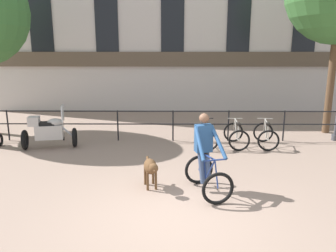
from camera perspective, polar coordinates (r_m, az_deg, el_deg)
The scene contains 9 objects.
ground_plane at distance 6.36m, azimuth 1.14°, elevation -15.18°, with size 60.00×60.00×0.00m, color gray.
canal_railing at distance 11.05m, azimuth 0.88°, elevation 1.00°, with size 15.05×0.05×1.05m.
building_facade at distance 16.77m, azimuth 0.81°, elevation 21.08°, with size 18.00×0.72×10.78m.
cyclist_with_bike at distance 7.10m, azimuth 6.62°, elevation -5.48°, with size 0.96×1.31×1.70m.
dog at distance 7.29m, azimuth -3.02°, elevation -7.25°, with size 0.40×0.92×0.68m.
parked_motorcycle at distance 10.86m, azimuth -20.03°, elevation -0.80°, with size 1.70×0.92×1.35m.
parked_bicycle_near_lamp at distance 10.55m, azimuth 6.74°, elevation -1.62°, with size 0.67×1.12×0.86m.
parked_bicycle_mid_left at distance 10.70m, azimuth 11.79°, elevation -1.61°, with size 0.68×1.12×0.86m.
parked_bicycle_mid_right at distance 10.92m, azimuth 16.66°, elevation -1.59°, with size 0.79×1.18×0.86m.
Camera 1 is at (-0.07, -5.61, 3.00)m, focal length 35.00 mm.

